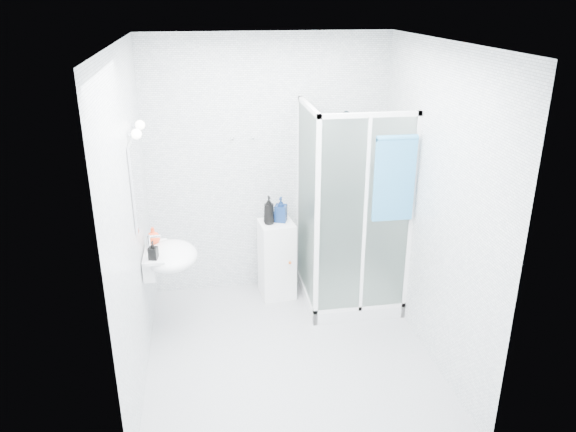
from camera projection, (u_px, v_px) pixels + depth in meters
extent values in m
cube|color=white|center=(289.00, 215.00, 4.40)|extent=(2.40, 2.60, 2.60)
cube|color=#A9ACAE|center=(289.00, 353.00, 4.88)|extent=(2.40, 2.60, 0.01)
cube|color=white|center=(289.00, 42.00, 3.92)|extent=(2.40, 2.60, 0.01)
cube|color=white|center=(348.00, 293.00, 5.74)|extent=(0.90, 0.90, 0.12)
cube|color=white|center=(309.00, 107.00, 4.97)|extent=(0.04, 0.90, 0.04)
cube|color=white|center=(370.00, 115.00, 4.64)|extent=(0.90, 0.04, 0.04)
cube|color=white|center=(317.00, 227.00, 4.94)|extent=(0.04, 0.04, 2.00)
cube|color=white|center=(307.00, 206.00, 5.32)|extent=(0.02, 0.82, 1.84)
cube|color=white|center=(365.00, 220.00, 4.98)|extent=(0.82, 0.02, 1.84)
cube|color=white|center=(364.00, 220.00, 4.99)|extent=(0.03, 0.04, 1.84)
cylinder|color=silver|center=(343.00, 161.00, 5.63)|extent=(0.02, 0.02, 1.00)
cylinder|color=silver|center=(345.00, 115.00, 5.42)|extent=(0.09, 0.05, 0.09)
cylinder|color=silver|center=(346.00, 188.00, 5.77)|extent=(0.12, 0.04, 0.12)
cylinder|color=silver|center=(402.00, 138.00, 4.72)|extent=(0.03, 0.05, 0.03)
cube|color=white|center=(150.00, 263.00, 4.85)|extent=(0.10, 0.40, 0.18)
ellipsoid|color=white|center=(171.00, 256.00, 4.85)|extent=(0.46, 0.56, 0.20)
cube|color=white|center=(156.00, 252.00, 4.82)|extent=(0.16, 0.50, 0.02)
cylinder|color=silver|center=(148.00, 244.00, 4.78)|extent=(0.04, 0.04, 0.16)
cylinder|color=silver|center=(154.00, 236.00, 4.76)|extent=(0.12, 0.02, 0.02)
cube|color=white|center=(136.00, 180.00, 4.56)|extent=(0.02, 0.60, 0.70)
cylinder|color=silver|center=(131.00, 134.00, 4.26)|extent=(0.05, 0.04, 0.04)
sphere|color=white|center=(136.00, 134.00, 4.27)|extent=(0.08, 0.08, 0.08)
cylinder|color=silver|center=(135.00, 125.00, 4.56)|extent=(0.05, 0.04, 0.04)
sphere|color=white|center=(140.00, 125.00, 4.56)|extent=(0.08, 0.08, 0.08)
cylinder|color=silver|center=(232.00, 138.00, 5.39)|extent=(0.02, 0.04, 0.02)
sphere|color=silver|center=(232.00, 139.00, 5.37)|extent=(0.03, 0.03, 0.03)
cylinder|color=silver|center=(253.00, 137.00, 5.42)|extent=(0.02, 0.04, 0.02)
sphere|color=silver|center=(253.00, 138.00, 5.40)|extent=(0.03, 0.03, 0.03)
cube|color=white|center=(277.00, 259.00, 5.69)|extent=(0.36, 0.36, 0.80)
cube|color=white|center=(279.00, 266.00, 5.55)|extent=(0.30, 0.04, 0.68)
sphere|color=orange|center=(290.00, 263.00, 5.53)|extent=(0.03, 0.03, 0.03)
cube|color=teal|center=(394.00, 180.00, 4.83)|extent=(0.36, 0.04, 0.74)
cylinder|color=teal|center=(397.00, 138.00, 4.69)|extent=(0.36, 0.05, 0.05)
imported|color=black|center=(269.00, 210.00, 5.47)|extent=(0.12, 0.12, 0.29)
imported|color=navy|center=(281.00, 209.00, 5.54)|extent=(0.15, 0.15, 0.25)
imported|color=#F2441C|center=(153.00, 236.00, 4.92)|extent=(0.13, 0.13, 0.15)
imported|color=black|center=(153.00, 250.00, 4.63)|extent=(0.09, 0.09, 0.16)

